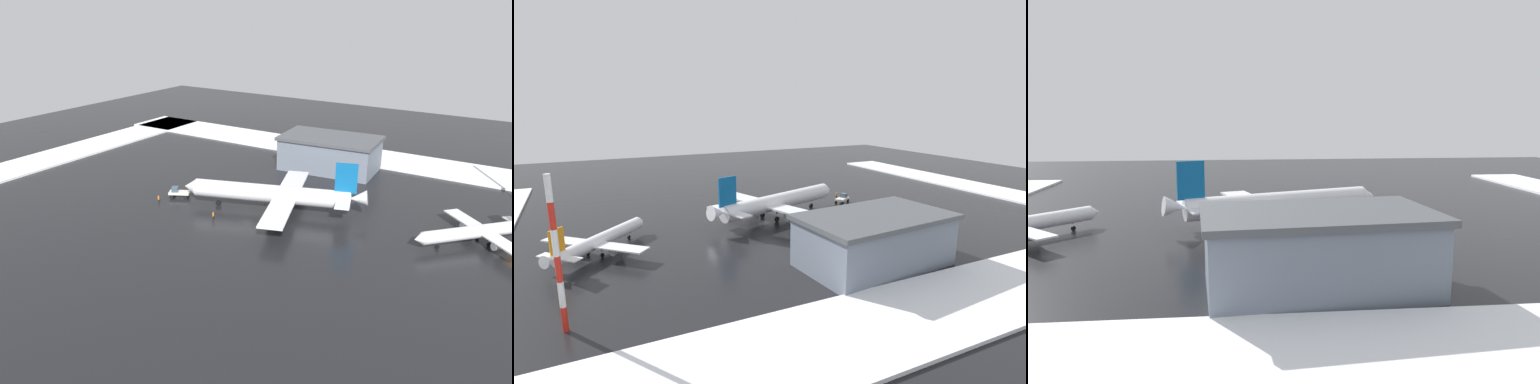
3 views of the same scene
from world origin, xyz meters
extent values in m
plane|color=black|center=(0.00, 0.00, 0.00)|extent=(240.00, 240.00, 0.00)
cube|color=white|center=(0.00, -50.00, 0.26)|extent=(152.00, 16.00, 0.53)
cube|color=white|center=(67.00, 0.00, 0.26)|extent=(14.00, 116.00, 0.53)
cylinder|color=white|center=(-4.07, -2.23, 3.86)|extent=(32.57, 13.97, 3.75)
cone|color=white|center=(12.88, 3.39, 3.86)|extent=(3.63, 4.21, 3.56)
cone|color=white|center=(-21.23, -7.93, 4.52)|extent=(4.74, 4.26, 3.65)
cube|color=white|center=(-10.06, 5.31, 3.53)|extent=(9.12, 15.13, 0.40)
cylinder|color=gray|center=(-8.84, 3.39, 2.43)|extent=(4.25, 3.27, 2.20)
cube|color=white|center=(-4.36, -11.85, 3.53)|extent=(9.12, 15.13, 0.40)
cylinder|color=gray|center=(-4.53, -9.59, 2.43)|extent=(4.25, 3.27, 2.20)
cube|color=#0C5999|center=(-18.72, -7.09, 8.60)|extent=(4.31, 1.77, 6.17)
cube|color=white|center=(-19.55, -3.88, 4.30)|extent=(4.39, 5.92, 0.26)
cube|color=white|center=(-17.47, -10.16, 4.30)|extent=(4.39, 5.92, 0.26)
cylinder|color=black|center=(6.91, 1.41, 2.20)|extent=(0.26, 0.26, 0.77)
cylinder|color=black|center=(6.91, 1.41, 0.61)|extent=(1.27, 0.75, 1.21)
cylinder|color=black|center=(-7.97, -0.97, 2.20)|extent=(0.26, 0.26, 0.77)
cylinder|color=black|center=(-7.97, -0.97, 0.61)|extent=(1.27, 0.75, 1.21)
cylinder|color=black|center=(-6.45, -5.57, 2.20)|extent=(0.26, 0.26, 0.77)
cylinder|color=black|center=(-6.45, -5.57, 0.61)|extent=(1.27, 0.75, 1.21)
cylinder|color=white|center=(-43.43, -8.63, 2.48)|extent=(16.28, 17.15, 2.41)
cone|color=white|center=(-35.59, -0.26, 2.48)|extent=(2.83, 2.80, 2.29)
cube|color=white|center=(-49.12, -6.21, 2.27)|extent=(8.85, 8.57, 0.25)
cylinder|color=gray|center=(-47.84, -6.92, 1.56)|extent=(2.68, 2.73, 1.42)
cube|color=white|center=(-40.65, -14.15, 2.27)|extent=(8.85, 8.57, 0.25)
cylinder|color=gray|center=(-41.44, -12.93, 1.56)|extent=(2.68, 2.73, 1.42)
cube|color=white|center=(-48.56, -17.22, 2.76)|extent=(3.74, 3.67, 0.17)
cylinder|color=black|center=(-38.35, -3.21, 1.42)|extent=(0.17, 0.17, 0.50)
cylinder|color=black|center=(-38.35, -3.21, 0.39)|extent=(0.71, 0.74, 0.78)
cylinder|color=black|center=(-46.02, -9.12, 1.42)|extent=(0.17, 0.17, 0.50)
cylinder|color=black|center=(-46.02, -9.12, 0.39)|extent=(0.71, 0.74, 0.78)
cylinder|color=black|center=(-43.75, -11.25, 1.42)|extent=(0.17, 0.17, 0.50)
cylinder|color=black|center=(-43.75, -11.25, 0.39)|extent=(0.71, 0.74, 0.78)
cube|color=silver|center=(17.22, 2.25, 1.15)|extent=(5.09, 4.11, 0.50)
cube|color=#3F5160|center=(18.03, 2.68, 1.95)|extent=(1.94, 1.98, 1.10)
cylinder|color=black|center=(18.18, 3.88, 0.45)|extent=(0.94, 0.71, 0.90)
cylinder|color=black|center=(19.11, 2.14, 0.45)|extent=(0.94, 0.71, 0.90)
cylinder|color=black|center=(15.34, 2.37, 0.45)|extent=(0.94, 0.71, 0.90)
cylinder|color=black|center=(16.27, 0.62, 0.45)|extent=(0.94, 0.71, 0.90)
cylinder|color=black|center=(18.79, 7.34, 0.42)|extent=(0.16, 0.16, 0.85)
cylinder|color=black|center=(18.97, 7.26, 0.42)|extent=(0.16, 0.16, 0.85)
cylinder|color=orange|center=(18.88, 7.30, 1.16)|extent=(0.36, 0.36, 0.62)
sphere|color=tan|center=(18.88, 7.30, 1.59)|extent=(0.24, 0.24, 0.24)
cylinder|color=black|center=(3.19, 8.13, 0.42)|extent=(0.16, 0.16, 0.85)
cylinder|color=black|center=(3.39, 8.14, 0.42)|extent=(0.16, 0.16, 0.85)
cylinder|color=orange|center=(3.29, 8.14, 1.16)|extent=(0.36, 0.36, 0.62)
sphere|color=tan|center=(3.29, 8.14, 1.59)|extent=(0.24, 0.24, 0.24)
cylinder|color=black|center=(8.05, -6.28, 0.42)|extent=(0.16, 0.16, 0.85)
cylinder|color=black|center=(8.24, -6.21, 0.42)|extent=(0.16, 0.16, 0.85)
cylinder|color=orange|center=(8.14, -6.25, 1.16)|extent=(0.36, 0.36, 0.62)
sphere|color=tan|center=(8.14, -6.25, 1.59)|extent=(0.24, 0.24, 0.24)
cube|color=slate|center=(-2.92, -34.45, 4.00)|extent=(25.06, 15.91, 8.00)
cube|color=#4C4F54|center=(-2.92, -34.45, 8.40)|extent=(26.14, 16.99, 0.80)
cone|color=orange|center=(3.76, -11.34, 0.28)|extent=(0.36, 0.36, 0.55)
cone|color=orange|center=(-0.95, -5.06, 0.28)|extent=(0.36, 0.36, 0.55)
camera|label=1|loc=(-53.47, 81.71, 41.82)|focal=35.00mm
camera|label=2|loc=(-45.76, -83.58, 26.80)|focal=28.00mm
camera|label=3|loc=(-11.81, -86.24, 19.16)|focal=35.00mm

